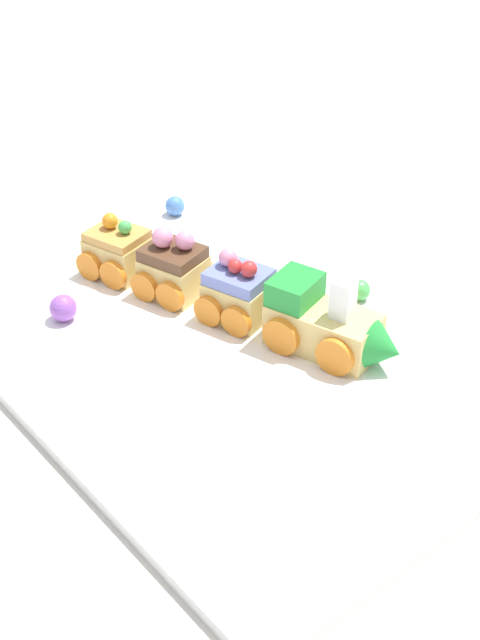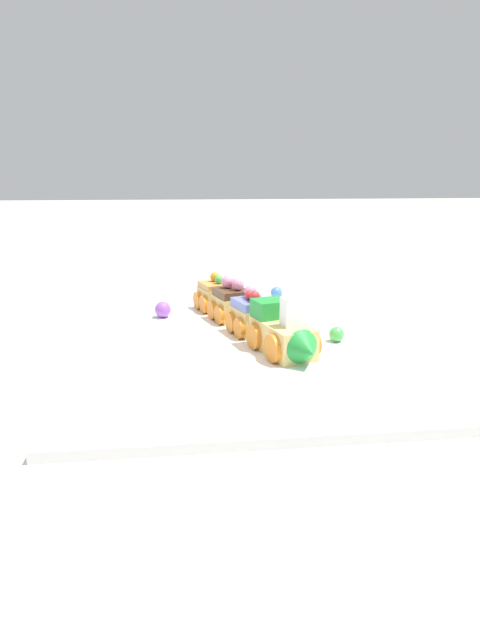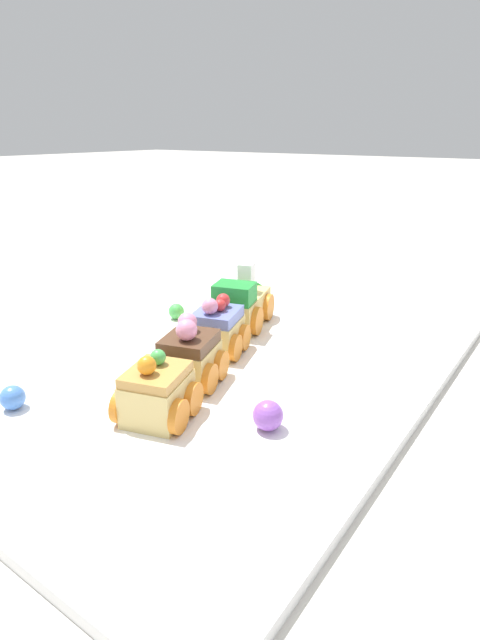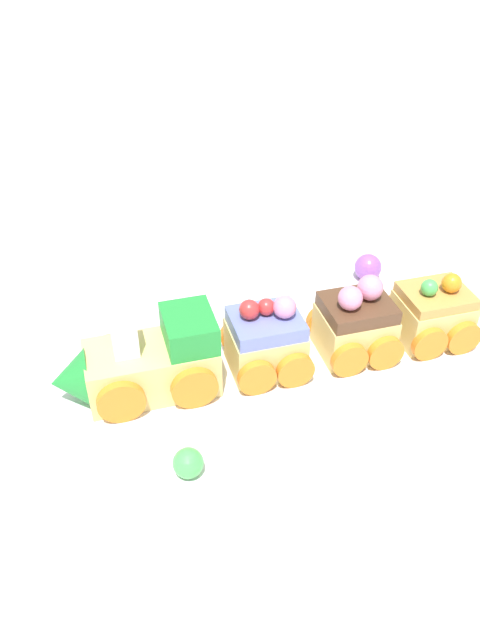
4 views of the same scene
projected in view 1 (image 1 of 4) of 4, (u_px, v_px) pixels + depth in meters
The scene contains 9 objects.
ground_plane at pixel (228, 331), 0.89m from camera, with size 10.00×10.00×0.00m, color beige.
display_board at pixel (228, 326), 0.89m from camera, with size 0.64×0.46×0.01m, color white.
cake_train_locomotive at pixel (330, 326), 0.83m from camera, with size 0.14×0.09×0.08m.
cake_car_blueberry at pixel (238, 293), 0.88m from camera, with size 0.08×0.08×0.07m.
cake_car_chocolate at pixel (174, 269), 0.91m from camera, with size 0.08×0.08×0.07m.
cake_car_caramel at pixel (118, 252), 0.95m from camera, with size 0.08×0.08×0.07m.
gumball_green at pixel (360, 290), 0.91m from camera, with size 0.02×0.02×0.02m, color #4CBC56.
gumball_blue at pixel (175, 206), 1.07m from camera, with size 0.02×0.02×0.02m, color #4C84E0.
gumball_purple at pixel (63, 308), 0.88m from camera, with size 0.03×0.03×0.03m, color #9956C6.
Camera 1 is at (0.57, -0.45, 0.51)m, focal length 50.00 mm.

